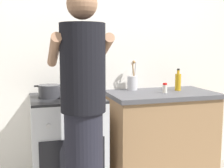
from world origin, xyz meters
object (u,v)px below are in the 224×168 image
object	(u,v)px
spice_bottle	(165,88)
mixing_bowl	(83,92)
utensil_crock	(132,81)
pot	(50,91)
oil_bottle	(178,82)
person	(83,117)
stove_range	(67,147)

from	to	relation	value
spice_bottle	mixing_bowl	bearing A→B (deg)	178.40
mixing_bowl	utensil_crock	world-z (taller)	utensil_crock
pot	oil_bottle	xyz separation A→B (m)	(1.24, 0.05, 0.03)
pot	oil_bottle	bearing A→B (deg)	2.21
oil_bottle	person	bearing A→B (deg)	-149.29
spice_bottle	utensil_crock	bearing A→B (deg)	132.56
utensil_crock	oil_bottle	distance (m)	0.44
utensil_crock	spice_bottle	xyz separation A→B (m)	(0.23, -0.25, -0.04)
mixing_bowl	oil_bottle	xyz separation A→B (m)	(0.96, 0.07, 0.04)
pot	person	size ratio (longest dim) A/B	0.15
utensil_crock	person	bearing A→B (deg)	-129.40
spice_bottle	pot	bearing A→B (deg)	177.60
mixing_bowl	utensil_crock	size ratio (longest dim) A/B	0.88
pot	spice_bottle	world-z (taller)	pot
oil_bottle	pot	bearing A→B (deg)	-177.79
stove_range	person	distance (m)	0.71
utensil_crock	spice_bottle	distance (m)	0.34
pot	utensil_crock	distance (m)	0.85
stove_range	person	world-z (taller)	person
spice_bottle	oil_bottle	bearing A→B (deg)	26.19
person	stove_range	bearing A→B (deg)	93.41
stove_range	utensil_crock	distance (m)	0.89
pot	spice_bottle	xyz separation A→B (m)	(1.05, -0.04, -0.01)
utensil_crock	oil_bottle	world-z (taller)	utensil_crock
stove_range	utensil_crock	size ratio (longest dim) A/B	3.03
stove_range	pot	size ratio (longest dim) A/B	3.58
oil_bottle	person	world-z (taller)	person
stove_range	mixing_bowl	distance (m)	0.51
pot	mixing_bowl	size ratio (longest dim) A/B	0.96
utensil_crock	person	xyz separation A→B (m)	(-0.65, -0.79, -0.13)
utensil_crock	spice_bottle	world-z (taller)	utensil_crock
stove_range	utensil_crock	xyz separation A→B (m)	(0.68, 0.21, 0.54)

